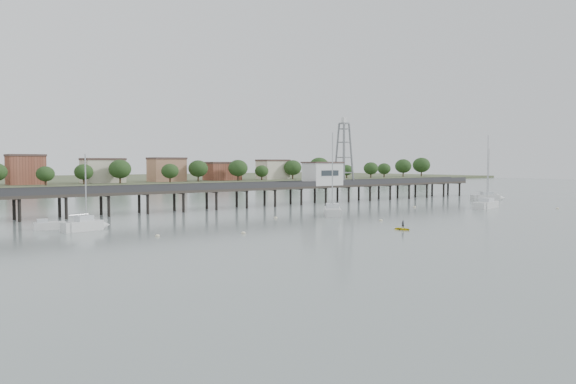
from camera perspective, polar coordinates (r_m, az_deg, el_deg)
name	(u,v)px	position (r m, az deg, el deg)	size (l,w,h in m)	color
ground_plane	(503,243)	(68.13, 21.00, -4.87)	(500.00, 500.00, 0.00)	slate
pier	(227,189)	(111.45, -6.24, 0.26)	(150.00, 5.00, 5.50)	#2D2823
pier_building	(323,173)	(126.10, 3.53, 1.89)	(8.40, 5.40, 5.30)	silver
lattice_tower	(344,154)	(130.44, 5.70, 3.87)	(3.20, 3.20, 15.50)	slate
sailboat_e	(491,197)	(145.13, 19.96, -0.52)	(8.17, 5.64, 13.20)	silver
sailboat_b	(90,225)	(80.43, -19.48, -3.20)	(6.63, 3.38, 10.71)	silver
sailboat_d	(489,204)	(120.83, 19.73, -1.19)	(9.87, 5.10, 15.54)	silver
sailboat_c	(332,211)	(98.77, 4.50, -1.93)	(8.00, 8.82, 15.17)	silver
white_tender	(49,226)	(83.35, -23.14, -3.16)	(4.37, 2.43, 1.61)	silver
yellow_dinghy	(403,230)	(77.71, 11.58, -3.78)	(1.68, 0.49, 2.35)	yellow
dinghy_occupant	(403,230)	(77.71, 11.58, -3.78)	(0.37, 1.02, 0.25)	black
mooring_buoys	(360,218)	(91.65, 7.29, -2.67)	(80.91, 19.95, 0.39)	beige
far_shore	(21,181)	(281.01, -25.47, 1.05)	(500.00, 170.00, 10.40)	#475133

